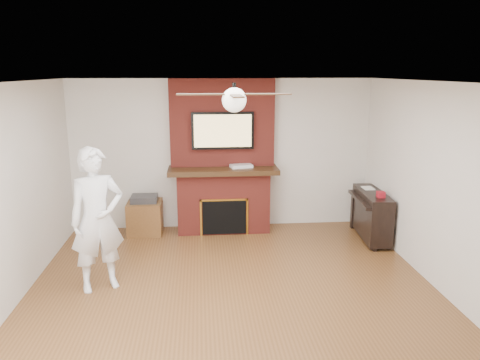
{
  "coord_description": "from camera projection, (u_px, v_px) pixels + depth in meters",
  "views": [
    {
      "loc": [
        -0.37,
        -4.98,
        2.63
      ],
      "look_at": [
        0.14,
        0.9,
        1.24
      ],
      "focal_mm": 35.0,
      "sensor_mm": 36.0,
      "label": 1
    }
  ],
  "objects": [
    {
      "name": "ceiling_fan",
      "position": [
        234.0,
        99.0,
        4.93
      ],
      "size": [
        1.21,
        1.21,
        0.31
      ],
      "color": "black",
      "rests_on": "room_shell"
    },
    {
      "name": "room_shell",
      "position": [
        234.0,
        198.0,
        5.17
      ],
      "size": [
        5.36,
        5.86,
        2.86
      ],
      "color": "#573519",
      "rests_on": "ground"
    },
    {
      "name": "side_table",
      "position": [
        145.0,
        216.0,
        7.69
      ],
      "size": [
        0.55,
        0.55,
        0.63
      ],
      "rotation": [
        0.0,
        0.0,
        0.0
      ],
      "color": "brown",
      "rests_on": "ground"
    },
    {
      "name": "candle_blue",
      "position": [
        234.0,
        231.0,
        7.74
      ],
      "size": [
        0.05,
        0.05,
        0.07
      ],
      "primitive_type": "cylinder",
      "color": "teal",
      "rests_on": "ground"
    },
    {
      "name": "candle_green",
      "position": [
        228.0,
        231.0,
        7.72
      ],
      "size": [
        0.06,
        0.06,
        0.08
      ],
      "primitive_type": "cylinder",
      "color": "#529039",
      "rests_on": "ground"
    },
    {
      "name": "person",
      "position": [
        97.0,
        220.0,
        5.6
      ],
      "size": [
        0.77,
        0.66,
        1.76
      ],
      "primitive_type": "imported",
      "rotation": [
        0.0,
        0.0,
        0.43
      ],
      "color": "silver",
      "rests_on": "ground"
    },
    {
      "name": "candle_cream",
      "position": [
        228.0,
        229.0,
        7.77
      ],
      "size": [
        0.08,
        0.08,
        0.12
      ],
      "primitive_type": "cylinder",
      "color": "beige",
      "rests_on": "ground"
    },
    {
      "name": "tv",
      "position": [
        223.0,
        131.0,
        7.5
      ],
      "size": [
        1.0,
        0.08,
        0.6
      ],
      "color": "black",
      "rests_on": "fireplace"
    },
    {
      "name": "fireplace",
      "position": [
        223.0,
        172.0,
        7.7
      ],
      "size": [
        1.78,
        0.64,
        2.5
      ],
      "color": "maroon",
      "rests_on": "ground"
    },
    {
      "name": "cable_box",
      "position": [
        241.0,
        166.0,
        7.61
      ],
      "size": [
        0.38,
        0.27,
        0.05
      ],
      "primitive_type": "cube",
      "rotation": [
        0.0,
        0.0,
        0.23
      ],
      "color": "silver",
      "rests_on": "fireplace"
    },
    {
      "name": "piano",
      "position": [
        371.0,
        214.0,
        7.4
      ],
      "size": [
        0.52,
        1.19,
        0.86
      ],
      "rotation": [
        0.0,
        0.0,
        -0.08
      ],
      "color": "black",
      "rests_on": "ground"
    },
    {
      "name": "candle_orange",
      "position": [
        218.0,
        230.0,
        7.7
      ],
      "size": [
        0.07,
        0.07,
        0.12
      ],
      "primitive_type": "cylinder",
      "color": "#C67317",
      "rests_on": "ground"
    }
  ]
}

